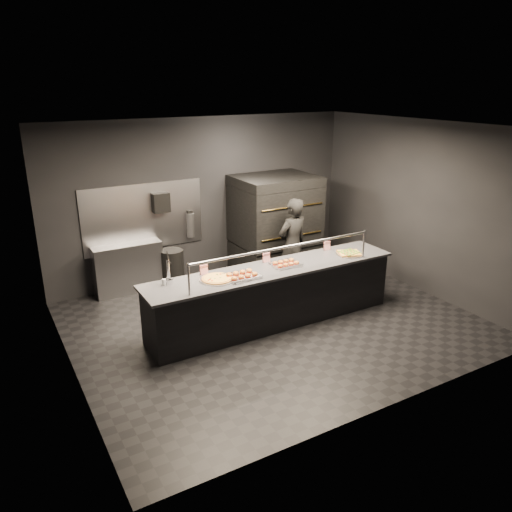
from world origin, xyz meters
The scene contains 15 objects.
room centered at (-0.02, 0.05, 1.50)m, with size 6.04×6.00×3.00m.
service_counter centered at (0.00, 0.00, 0.46)m, with size 4.10×0.78×1.37m.
pizza_oven centered at (1.20, 1.90, 0.97)m, with size 1.50×1.23×1.91m.
prep_shelf centered at (-1.60, 2.32, 0.45)m, with size 1.20×0.35×0.90m, color #99999E.
towel_dispenser centered at (-0.90, 2.39, 1.55)m, with size 0.30×0.20×0.35m, color black.
fire_extinguisher centered at (-0.35, 2.40, 1.06)m, with size 0.14×0.14×0.51m.
beer_tap centered at (-1.60, 0.20, 1.06)m, with size 0.13×0.18×0.49m.
round_pizza centered at (-0.95, 0.00, 0.94)m, with size 0.51×0.51×0.03m.
slider_tray_a centered at (-0.60, -0.10, 0.95)m, with size 0.55×0.45×0.08m.
slider_tray_b centered at (0.22, 0.00, 0.95)m, with size 0.50×0.41×0.07m.
square_pizza centered at (1.40, -0.09, 0.94)m, with size 0.44×0.44×0.05m.
condiment_jar centered at (-1.66, 0.18, 0.96)m, with size 0.14×0.06×0.09m.
tent_cards centered at (0.08, 0.28, 1.00)m, with size 2.37×0.04×0.15m.
trash_bin centered at (-0.83, 2.17, 0.35)m, with size 0.42×0.42×0.70m, color black.
worker centered at (0.99, 0.96, 0.85)m, with size 0.62×0.41×1.69m, color black.
Camera 1 is at (-3.75, -6.00, 3.61)m, focal length 35.00 mm.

